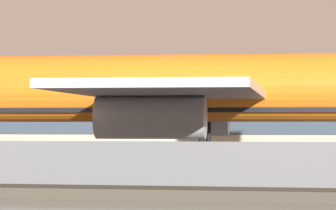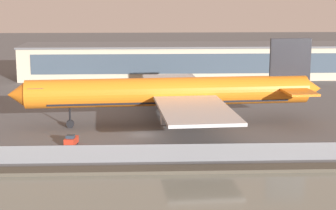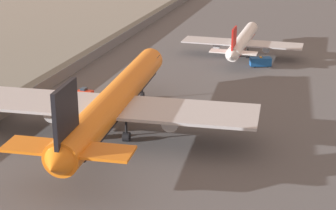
{
  "view_description": "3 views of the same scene",
  "coord_description": "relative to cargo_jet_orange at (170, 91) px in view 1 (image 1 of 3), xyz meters",
  "views": [
    {
      "loc": [
        21.24,
        -66.25,
        3.51
      ],
      "look_at": [
        5.89,
        6.09,
        5.0
      ],
      "focal_mm": 105.0,
      "sensor_mm": 36.0,
      "label": 1
    },
    {
      "loc": [
        0.36,
        -94.28,
        24.21
      ],
      "look_at": [
        4.74,
        7.01,
        3.78
      ],
      "focal_mm": 60.0,
      "sensor_mm": 36.0,
      "label": 2
    },
    {
      "loc": [
        91.18,
        41.25,
        38.39
      ],
      "look_at": [
        0.97,
        15.19,
        4.48
      ],
      "focal_mm": 60.0,
      "sensor_mm": 36.0,
      "label": 3
    }
  ],
  "objects": [
    {
      "name": "terminal_building",
      "position": [
        7.7,
        59.6,
        -1.29
      ],
      "size": [
        95.99,
        17.8,
        9.58
      ],
      "color": "#BCB299",
      "rests_on": "ground"
    },
    {
      "name": "ground_plane",
      "position": [
        -5.84,
        -7.02,
        -6.09
      ],
      "size": [
        500.0,
        500.0,
        0.0
      ],
      "primitive_type": "plane",
      "color": "#565659"
    },
    {
      "name": "cargo_jet_orange",
      "position": [
        0.0,
        0.0,
        0.0
      ],
      "size": [
        58.11,
        50.38,
        15.95
      ],
      "color": "orange",
      "rests_on": "ground"
    }
  ]
}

